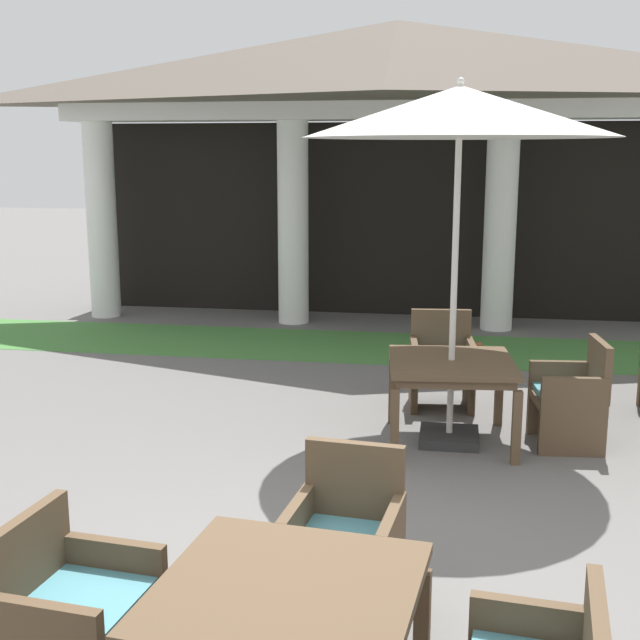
{
  "coord_description": "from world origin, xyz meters",
  "views": [
    {
      "loc": [
        0.83,
        -3.82,
        2.42
      ],
      "look_at": [
        -0.22,
        2.57,
        1.09
      ],
      "focal_mm": 46.2,
      "sensor_mm": 36.0,
      "label": 1
    }
  ],
  "objects_px": {
    "terracotta_urn": "(478,363)",
    "patio_chair_mid_left_west": "(73,617)",
    "patio_table_mid_left": "(287,605)",
    "patio_table_mid_right": "(451,370)",
    "patio_chair_mid_right_north": "(441,364)",
    "patio_chair_mid_left_north": "(345,546)",
    "patio_umbrella_mid_right": "(460,115)",
    "patio_chair_mid_right_east": "(572,398)"
  },
  "relations": [
    {
      "from": "patio_chair_mid_left_west",
      "to": "patio_chair_mid_right_north",
      "type": "distance_m",
      "value": 4.92
    },
    {
      "from": "patio_chair_mid_right_east",
      "to": "patio_chair_mid_right_north",
      "type": "xyz_separation_m",
      "value": [
        -1.09,
        0.9,
        0.01
      ]
    },
    {
      "from": "patio_chair_mid_left_west",
      "to": "patio_umbrella_mid_right",
      "type": "xyz_separation_m",
      "value": [
        1.61,
        3.68,
        2.29
      ]
    },
    {
      "from": "patio_table_mid_left",
      "to": "patio_table_mid_right",
      "type": "relative_size",
      "value": 1.02
    },
    {
      "from": "patio_umbrella_mid_right",
      "to": "patio_chair_mid_right_east",
      "type": "height_order",
      "value": "patio_umbrella_mid_right"
    },
    {
      "from": "patio_chair_mid_right_north",
      "to": "terracotta_urn",
      "type": "distance_m",
      "value": 1.21
    },
    {
      "from": "patio_table_mid_right",
      "to": "patio_chair_mid_right_east",
      "type": "distance_m",
      "value": 1.03
    },
    {
      "from": "patio_chair_mid_left_north",
      "to": "patio_chair_mid_right_east",
      "type": "relative_size",
      "value": 0.99
    },
    {
      "from": "terracotta_urn",
      "to": "patio_umbrella_mid_right",
      "type": "bearing_deg",
      "value": -97.83
    },
    {
      "from": "patio_table_mid_left",
      "to": "patio_chair_mid_right_east",
      "type": "xyz_separation_m",
      "value": [
        1.63,
        3.88,
        -0.22
      ]
    },
    {
      "from": "patio_table_mid_right",
      "to": "patio_chair_mid_right_north",
      "type": "bearing_deg",
      "value": 95.38
    },
    {
      "from": "patio_table_mid_left",
      "to": "patio_umbrella_mid_right",
      "type": "bearing_deg",
      "value": 80.58
    },
    {
      "from": "patio_table_mid_left",
      "to": "patio_chair_mid_right_north",
      "type": "bearing_deg",
      "value": 83.63
    },
    {
      "from": "patio_chair_mid_left_north",
      "to": "patio_umbrella_mid_right",
      "type": "relative_size",
      "value": 0.3
    },
    {
      "from": "patio_chair_mid_left_north",
      "to": "patio_table_mid_right",
      "type": "xyz_separation_m",
      "value": [
        0.52,
        2.8,
        0.23
      ]
    },
    {
      "from": "terracotta_urn",
      "to": "patio_chair_mid_left_west",
      "type": "bearing_deg",
      "value": -108.18
    },
    {
      "from": "patio_table_mid_right",
      "to": "patio_umbrella_mid_right",
      "type": "relative_size",
      "value": 0.37
    },
    {
      "from": "patio_chair_mid_left_north",
      "to": "patio_chair_mid_right_east",
      "type": "height_order",
      "value": "patio_chair_mid_right_east"
    },
    {
      "from": "patio_chair_mid_left_west",
      "to": "patio_chair_mid_right_north",
      "type": "bearing_deg",
      "value": 168.14
    },
    {
      "from": "patio_chair_mid_left_west",
      "to": "terracotta_urn",
      "type": "relative_size",
      "value": 2.16
    },
    {
      "from": "patio_table_mid_left",
      "to": "patio_chair_mid_right_north",
      "type": "height_order",
      "value": "patio_chair_mid_right_north"
    },
    {
      "from": "patio_table_mid_left",
      "to": "patio_chair_mid_left_west",
      "type": "distance_m",
      "value": 1.01
    },
    {
      "from": "patio_chair_mid_left_west",
      "to": "patio_chair_mid_left_north",
      "type": "relative_size",
      "value": 0.96
    },
    {
      "from": "patio_chair_mid_left_north",
      "to": "patio_table_mid_right",
      "type": "bearing_deg",
      "value": -94.44
    },
    {
      "from": "patio_chair_mid_left_north",
      "to": "patio_chair_mid_right_east",
      "type": "distance_m",
      "value": 3.27
    },
    {
      "from": "patio_chair_mid_left_west",
      "to": "patio_table_mid_left",
      "type": "bearing_deg",
      "value": 90.0
    },
    {
      "from": "patio_table_mid_right",
      "to": "patio_chair_mid_right_east",
      "type": "bearing_deg",
      "value": 5.38
    },
    {
      "from": "patio_chair_mid_left_west",
      "to": "patio_umbrella_mid_right",
      "type": "distance_m",
      "value": 4.62
    },
    {
      "from": "patio_table_mid_left",
      "to": "patio_chair_mid_right_east",
      "type": "distance_m",
      "value": 4.21
    },
    {
      "from": "patio_chair_mid_left_west",
      "to": "patio_chair_mid_right_north",
      "type": "xyz_separation_m",
      "value": [
        1.52,
        4.68,
        0.0
      ]
    },
    {
      "from": "patio_chair_mid_left_west",
      "to": "patio_umbrella_mid_right",
      "type": "relative_size",
      "value": 0.29
    },
    {
      "from": "patio_chair_mid_left_north",
      "to": "patio_umbrella_mid_right",
      "type": "height_order",
      "value": "patio_umbrella_mid_right"
    },
    {
      "from": "patio_table_mid_right",
      "to": "patio_chair_mid_left_north",
      "type": "bearing_deg",
      "value": -100.57
    },
    {
      "from": "patio_chair_mid_right_north",
      "to": "patio_table_mid_right",
      "type": "bearing_deg",
      "value": 90.0
    },
    {
      "from": "patio_umbrella_mid_right",
      "to": "patio_chair_mid_left_north",
      "type": "bearing_deg",
      "value": -100.57
    },
    {
      "from": "patio_umbrella_mid_right",
      "to": "terracotta_urn",
      "type": "xyz_separation_m",
      "value": [
        0.29,
        2.12,
        -2.54
      ]
    },
    {
      "from": "patio_table_mid_left",
      "to": "terracotta_urn",
      "type": "distance_m",
      "value": 5.99
    },
    {
      "from": "patio_chair_mid_left_north",
      "to": "patio_table_mid_left",
      "type": "bearing_deg",
      "value": 90.0
    },
    {
      "from": "patio_chair_mid_right_north",
      "to": "terracotta_urn",
      "type": "bearing_deg",
      "value": -114.36
    },
    {
      "from": "patio_table_mid_left",
      "to": "patio_table_mid_right",
      "type": "height_order",
      "value": "same"
    },
    {
      "from": "patio_table_mid_left",
      "to": "patio_chair_mid_left_north",
      "type": "height_order",
      "value": "patio_chair_mid_left_north"
    },
    {
      "from": "patio_table_mid_left",
      "to": "patio_chair_mid_left_north",
      "type": "distance_m",
      "value": 1.02
    }
  ]
}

